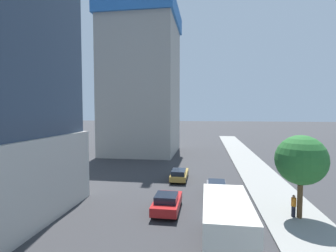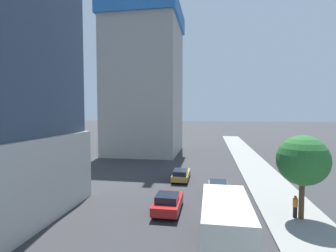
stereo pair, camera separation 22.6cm
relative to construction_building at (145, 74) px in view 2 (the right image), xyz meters
name	(u,v)px [view 2 (the right image)]	position (x,y,z in m)	size (l,w,h in m)	color
sidewalk	(299,222)	(18.01, -27.49, -14.49)	(4.57, 120.00, 0.15)	gray
construction_building	(145,74)	(0.00, 0.00, 0.00)	(13.24, 17.15, 36.36)	#9E9B93
street_tree	(303,161)	(18.30, -27.00, -10.29)	(3.49, 3.49, 5.89)	brown
car_gold	(181,174)	(8.78, -18.06, -13.88)	(1.74, 4.51, 1.34)	#AD8938
car_gray	(218,189)	(12.68, -22.86, -13.86)	(1.77, 4.01, 1.39)	slate
car_red	(168,202)	(8.78, -26.98, -13.83)	(1.92, 4.15, 1.47)	red
box_truck	(225,225)	(12.68, -32.87, -12.66)	(2.25, 7.56, 3.47)	#1E4799
pedestrian_orange_shirt	(295,206)	(17.93, -26.88, -13.62)	(0.34, 0.34, 1.58)	black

